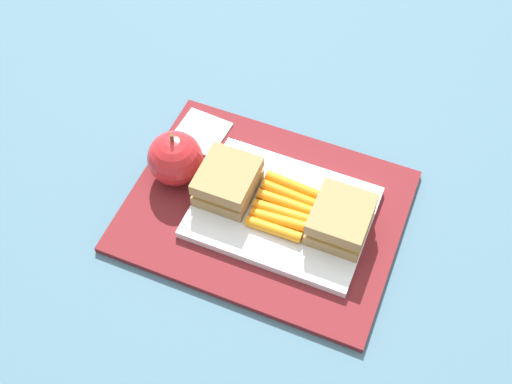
{
  "coord_description": "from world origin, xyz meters",
  "views": [
    {
      "loc": [
        -0.17,
        0.44,
        0.73
      ],
      "look_at": [
        0.01,
        0.0,
        0.04
      ],
      "focal_mm": 45.31,
      "sensor_mm": 36.0,
      "label": 1
    }
  ],
  "objects_px": {
    "sandwich_half_left": "(341,220)",
    "paper_napkin": "(201,132)",
    "food_tray": "(282,212)",
    "apple": "(175,158)",
    "sandwich_half_right": "(227,182)",
    "carrot_sticks_bundle": "(283,207)"
  },
  "relations": [
    {
      "from": "food_tray",
      "to": "apple",
      "type": "relative_size",
      "value": 2.67
    },
    {
      "from": "food_tray",
      "to": "sandwich_half_left",
      "type": "xyz_separation_m",
      "value": [
        -0.08,
        0.0,
        0.03
      ]
    },
    {
      "from": "carrot_sticks_bundle",
      "to": "apple",
      "type": "distance_m",
      "value": 0.16
    },
    {
      "from": "sandwich_half_right",
      "to": "paper_napkin",
      "type": "height_order",
      "value": "sandwich_half_right"
    },
    {
      "from": "sandwich_half_left",
      "to": "paper_napkin",
      "type": "relative_size",
      "value": 1.14
    },
    {
      "from": "sandwich_half_right",
      "to": "carrot_sticks_bundle",
      "type": "bearing_deg",
      "value": -179.96
    },
    {
      "from": "food_tray",
      "to": "paper_napkin",
      "type": "height_order",
      "value": "food_tray"
    },
    {
      "from": "food_tray",
      "to": "carrot_sticks_bundle",
      "type": "height_order",
      "value": "carrot_sticks_bundle"
    },
    {
      "from": "sandwich_half_right",
      "to": "carrot_sticks_bundle",
      "type": "distance_m",
      "value": 0.08
    },
    {
      "from": "sandwich_half_right",
      "to": "apple",
      "type": "bearing_deg",
      "value": -4.49
    },
    {
      "from": "food_tray",
      "to": "sandwich_half_left",
      "type": "distance_m",
      "value": 0.08
    },
    {
      "from": "sandwich_half_right",
      "to": "apple",
      "type": "distance_m",
      "value": 0.08
    },
    {
      "from": "carrot_sticks_bundle",
      "to": "paper_napkin",
      "type": "relative_size",
      "value": 1.25
    },
    {
      "from": "food_tray",
      "to": "carrot_sticks_bundle",
      "type": "relative_size",
      "value": 2.62
    },
    {
      "from": "paper_napkin",
      "to": "apple",
      "type": "bearing_deg",
      "value": 92.0
    },
    {
      "from": "sandwich_half_left",
      "to": "carrot_sticks_bundle",
      "type": "height_order",
      "value": "sandwich_half_left"
    },
    {
      "from": "apple",
      "to": "sandwich_half_right",
      "type": "bearing_deg",
      "value": 175.51
    },
    {
      "from": "food_tray",
      "to": "apple",
      "type": "height_order",
      "value": "apple"
    },
    {
      "from": "apple",
      "to": "paper_napkin",
      "type": "bearing_deg",
      "value": -88.0
    },
    {
      "from": "paper_napkin",
      "to": "carrot_sticks_bundle",
      "type": "bearing_deg",
      "value": 151.42
    },
    {
      "from": "food_tray",
      "to": "sandwich_half_left",
      "type": "relative_size",
      "value": 2.88
    },
    {
      "from": "food_tray",
      "to": "paper_napkin",
      "type": "bearing_deg",
      "value": -28.67
    }
  ]
}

